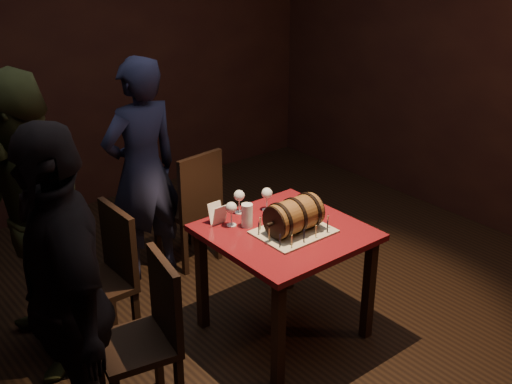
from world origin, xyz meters
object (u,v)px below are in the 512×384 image
wine_glass_mid (239,197)px  person_back (142,171)px  chair_back (193,202)px  person_left_rear (25,231)px  pint_of_ale (247,216)px  wine_glass_right (267,194)px  chair_left_front (149,330)px  barrel_cake (294,216)px  person_left_front (66,302)px  chair_left_rear (106,272)px  pub_table (285,245)px  wine_glass_left (231,209)px

wine_glass_mid → person_back: size_ratio=0.10×
chair_back → person_left_rear: bearing=-163.4°
pint_of_ale → chair_back: (0.21, 0.93, -0.30)m
wine_glass_right → chair_left_front: 1.23m
barrel_cake → wine_glass_mid: size_ratio=2.38×
wine_glass_mid → person_left_front: 1.46m
chair_left_rear → chair_left_front: same height
pub_table → wine_glass_left: bearing=131.5°
wine_glass_left → wine_glass_right: 0.31m
wine_glass_mid → chair_left_rear: size_ratio=0.17×
barrel_cake → chair_left_rear: size_ratio=0.41×
pub_table → pint_of_ale: (-0.15, 0.19, 0.18)m
wine_glass_left → person_left_front: (-1.24, -0.36, 0.02)m
wine_glass_left → chair_left_rear: 0.86m
wine_glass_left → chair_left_front: 0.94m
wine_glass_right → person_left_rear: (-1.44, 0.41, 0.04)m
barrel_cake → wine_glass_right: bearing=77.6°
person_back → person_left_front: bearing=45.4°
wine_glass_right → chair_back: bearing=92.4°
wine_glass_mid → person_back: (-0.23, 0.85, -0.03)m
pint_of_ale → person_left_front: 1.34m
person_back → person_left_rear: (-1.05, -0.52, 0.07)m
pub_table → wine_glass_mid: bearing=101.6°
wine_glass_left → chair_back: bearing=72.1°
pint_of_ale → pub_table: bearing=-50.5°
pub_table → wine_glass_right: wine_glass_right is taller
wine_glass_right → person_left_front: size_ratio=0.09×
barrel_cake → person_left_front: bearing=-178.4°
wine_glass_right → pint_of_ale: size_ratio=1.07×
pint_of_ale → wine_glass_mid: bearing=66.6°
pub_table → chair_left_front: 1.05m
chair_back → chair_left_front: 1.62m
wine_glass_mid → pint_of_ale: bearing=-113.4°
chair_back → person_left_rear: 1.51m
person_back → chair_left_front: bearing=57.4°
wine_glass_right → chair_back: (-0.03, 0.83, -0.35)m
person_left_rear → person_back: bearing=125.0°
barrel_cake → chair_left_front: size_ratio=0.41×
chair_left_front → person_left_front: (-0.43, -0.01, 0.37)m
barrel_cake → wine_glass_right: (0.08, 0.34, 0.00)m
pub_table → person_back: bearing=104.1°
pint_of_ale → barrel_cake: bearing=-56.2°
pub_table → wine_glass_right: size_ratio=5.59×
wine_glass_right → person_back: size_ratio=0.10×
pint_of_ale → chair_back: 1.00m
person_back → person_left_rear: 1.17m
barrel_cake → wine_glass_left: 0.39m
chair_back → person_back: person_back is taller
pub_table → person_back: size_ratio=0.54×
person_back → person_left_rear: bearing=23.0°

